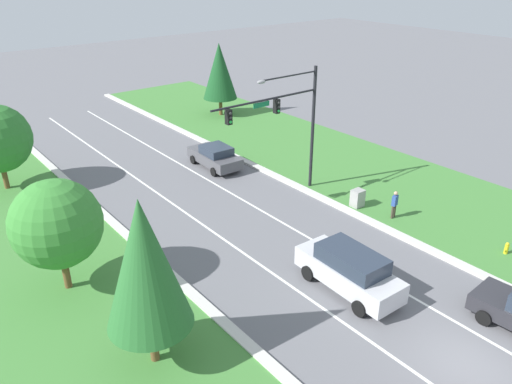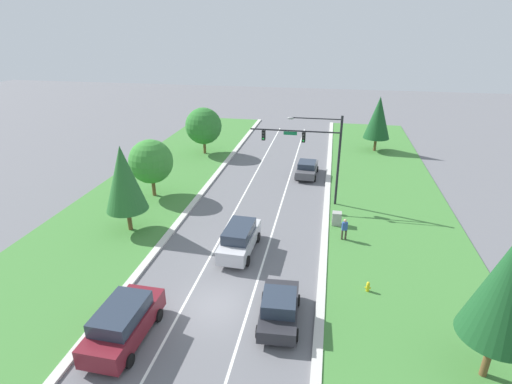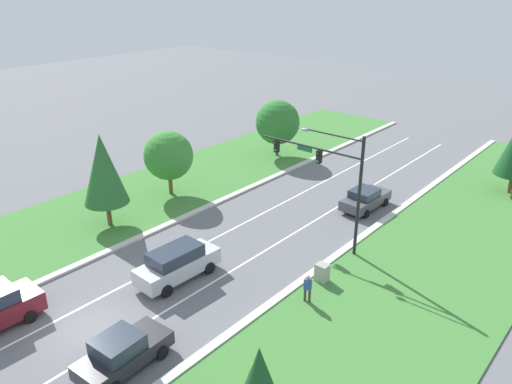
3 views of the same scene
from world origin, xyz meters
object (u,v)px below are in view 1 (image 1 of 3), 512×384
object	(u,v)px
pedestrian	(394,204)
graphite_sedan	(215,156)
traffic_signal_mast	(287,115)
silver_suv	(349,270)
conifer_far_right_tree	(220,71)
utility_cabinet	(357,199)
fire_hydrant	(506,249)
conifer_mid_left_tree	(145,265)
oak_far_left_tree	(57,224)

from	to	relation	value
pedestrian	graphite_sedan	bearing A→B (deg)	-86.25
traffic_signal_mast	silver_suv	distance (m)	10.69
graphite_sedan	silver_suv	xyz separation A→B (m)	(-3.46, -15.48, 0.24)
traffic_signal_mast	conifer_far_right_tree	bearing A→B (deg)	67.88
utility_cabinet	pedestrian	distance (m)	2.29
graphite_sedan	silver_suv	distance (m)	15.87
fire_hydrant	conifer_mid_left_tree	bearing A→B (deg)	165.49
graphite_sedan	conifer_mid_left_tree	xyz separation A→B (m)	(-12.22, -14.02, 3.39)
traffic_signal_mast	graphite_sedan	size ratio (longest dim) A/B	1.69
graphite_sedan	conifer_mid_left_tree	distance (m)	18.91
conifer_far_right_tree	oak_far_left_tree	xyz separation A→B (m)	(-20.61, -17.70, -0.83)
silver_suv	pedestrian	size ratio (longest dim) A/B	3.04
fire_hydrant	conifer_far_right_tree	world-z (taller)	conifer_far_right_tree
pedestrian	conifer_mid_left_tree	world-z (taller)	conifer_mid_left_tree
oak_far_left_tree	silver_suv	bearing A→B (deg)	-38.98
pedestrian	conifer_mid_left_tree	bearing A→B (deg)	-6.64
pedestrian	conifer_far_right_tree	size ratio (longest dim) A/B	0.26
pedestrian	utility_cabinet	bearing A→B (deg)	-88.58
traffic_signal_mast	pedestrian	distance (m)	7.85
conifer_far_right_tree	silver_suv	bearing A→B (deg)	-113.21
silver_suv	conifer_far_right_tree	xyz separation A→B (m)	(10.95, 25.52, 3.06)
traffic_signal_mast	fire_hydrant	bearing A→B (deg)	-71.11
traffic_signal_mast	utility_cabinet	distance (m)	6.38
silver_suv	conifer_far_right_tree	world-z (taller)	conifer_far_right_tree
fire_hydrant	conifer_mid_left_tree	distance (m)	18.01
utility_cabinet	pedestrian	bearing A→B (deg)	-76.69
traffic_signal_mast	silver_suv	size ratio (longest dim) A/B	1.50
graphite_sedan	fire_hydrant	distance (m)	19.05
conifer_far_right_tree	fire_hydrant	bearing A→B (deg)	-95.37
silver_suv	graphite_sedan	bearing A→B (deg)	79.48
utility_cabinet	fire_hydrant	bearing A→B (deg)	-77.34
graphite_sedan	pedestrian	world-z (taller)	pedestrian
utility_cabinet	traffic_signal_mast	bearing A→B (deg)	120.52
graphite_sedan	fire_hydrant	xyz separation A→B (m)	(4.81, -18.43, -0.45)
oak_far_left_tree	conifer_mid_left_tree	world-z (taller)	conifer_mid_left_tree
utility_cabinet	fire_hydrant	distance (m)	8.26
traffic_signal_mast	conifer_far_right_tree	size ratio (longest dim) A/B	1.17
conifer_far_right_tree	conifer_mid_left_tree	bearing A→B (deg)	-129.31
graphite_sedan	conifer_far_right_tree	bearing A→B (deg)	55.62
graphite_sedan	conifer_far_right_tree	size ratio (longest dim) A/B	0.69
graphite_sedan	utility_cabinet	xyz separation A→B (m)	(3.00, -10.38, -0.24)
traffic_signal_mast	conifer_mid_left_tree	bearing A→B (deg)	-150.02
silver_suv	oak_far_left_tree	size ratio (longest dim) A/B	0.99
oak_far_left_tree	conifer_mid_left_tree	bearing A→B (deg)	-81.87
conifer_far_right_tree	conifer_mid_left_tree	distance (m)	31.11
utility_cabinet	fire_hydrant	world-z (taller)	utility_cabinet
pedestrian	fire_hydrant	xyz separation A→B (m)	(1.29, -5.85, -0.59)
graphite_sedan	pedestrian	size ratio (longest dim) A/B	2.69
traffic_signal_mast	fire_hydrant	distance (m)	13.44
utility_cabinet	silver_suv	bearing A→B (deg)	-141.73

